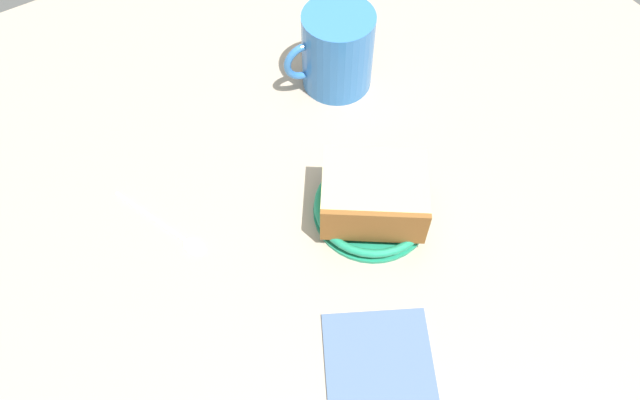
{
  "coord_description": "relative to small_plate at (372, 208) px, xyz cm",
  "views": [
    {
      "loc": [
        -29.95,
        23.78,
        58.75
      ],
      "look_at": [
        0.75,
        4.4,
        3.0
      ],
      "focal_mm": 33.6,
      "sensor_mm": 36.0,
      "label": 1
    }
  ],
  "objects": [
    {
      "name": "small_plate",
      "position": [
        0.0,
        0.0,
        0.0
      ],
      "size": [
        13.43,
        13.43,
        1.85
      ],
      "color": "#1E8C66",
      "rests_on": "ground_plane"
    },
    {
      "name": "folded_napkin",
      "position": [
        -14.75,
        9.41,
        -0.62
      ],
      "size": [
        14.24,
        14.39,
        0.6
      ],
      "primitive_type": "cube",
      "rotation": [
        0.0,
        0.0,
        -0.5
      ],
      "color": "slate",
      "rests_on": "ground_plane"
    },
    {
      "name": "ground_plane",
      "position": [
        2.17,
        0.77,
        -2.25
      ],
      "size": [
        110.86,
        110.86,
        2.65
      ],
      "primitive_type": "cube",
      "color": "tan"
    },
    {
      "name": "teaspoon",
      "position": [
        9.09,
        20.23,
        -0.58
      ],
      "size": [
        13.26,
        6.36,
        0.8
      ],
      "color": "silver",
      "rests_on": "ground_plane"
    },
    {
      "name": "cake_slice",
      "position": [
        -0.22,
        0.16,
        2.98
      ],
      "size": [
        13.86,
        14.48,
        5.93
      ],
      "color": "brown",
      "rests_on": "small_plate"
    },
    {
      "name": "tea_mug",
      "position": [
        19.66,
        -7.91,
        4.58
      ],
      "size": [
        9.18,
        12.0,
        10.8
      ],
      "color": "#3372BF",
      "rests_on": "ground_plane"
    }
  ]
}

